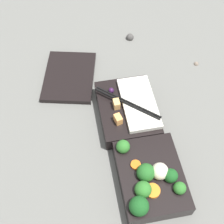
# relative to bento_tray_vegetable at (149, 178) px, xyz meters

# --- Properties ---
(ground_plane) EXTENTS (3.00, 3.00, 0.00)m
(ground_plane) POSITION_rel_bento_tray_vegetable_xyz_m (0.10, -0.01, -0.03)
(ground_plane) COLOR slate
(bento_tray_vegetable) EXTENTS (0.19, 0.15, 0.08)m
(bento_tray_vegetable) POSITION_rel_bento_tray_vegetable_xyz_m (0.00, 0.00, 0.00)
(bento_tray_vegetable) COLOR black
(bento_tray_vegetable) RESTS_ON ground_plane
(bento_tray_rice) EXTENTS (0.19, 0.15, 0.07)m
(bento_tray_rice) POSITION_rel_bento_tray_vegetable_xyz_m (0.20, 0.01, -0.00)
(bento_tray_rice) COLOR black
(bento_tray_rice) RESTS_ON ground_plane
(bento_lid) EXTENTS (0.22, 0.18, 0.01)m
(bento_lid) POSITION_rel_bento_tray_vegetable_xyz_m (0.36, 0.15, -0.02)
(bento_lid) COLOR black
(bento_lid) RESTS_ON ground_plane
(pebble_0) EXTENTS (0.02, 0.02, 0.02)m
(pebble_0) POSITION_rel_bento_tray_vegetable_xyz_m (0.35, -0.24, -0.03)
(pebble_0) COLOR #7A6B5B
(pebble_0) RESTS_ON ground_plane
(pebble_1) EXTENTS (0.02, 0.02, 0.02)m
(pebble_1) POSITION_rel_bento_tray_vegetable_xyz_m (0.50, -0.07, -0.02)
(pebble_1) COLOR #474442
(pebble_1) RESTS_ON ground_plane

